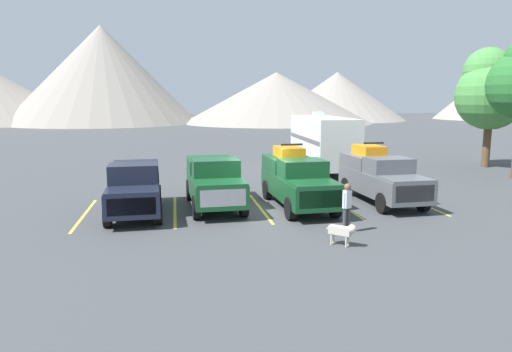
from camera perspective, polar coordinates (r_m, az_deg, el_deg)
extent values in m
plane|color=#3F4244|center=(19.52, 0.73, -4.17)|extent=(240.00, 240.00, 0.00)
cube|color=black|center=(19.33, -14.49, -2.03)|extent=(2.15, 5.32, 0.88)
cube|color=black|center=(17.38, -14.81, -1.68)|extent=(1.93, 1.54, 0.08)
cube|color=black|center=(18.72, -14.66, 0.21)|extent=(1.88, 1.43, 0.80)
cube|color=slate|center=(18.17, -14.74, 0.07)|extent=(1.72, 0.29, 0.59)
cube|color=black|center=(20.60, -14.41, 0.74)|extent=(2.00, 2.48, 0.58)
cube|color=silver|center=(16.78, -14.86, -3.60)|extent=(1.66, 0.12, 0.62)
cylinder|color=black|center=(17.66, -11.76, -4.47)|extent=(0.31, 0.83, 0.82)
cylinder|color=black|center=(17.75, -17.57, -4.64)|extent=(0.31, 0.83, 0.82)
cylinder|color=black|center=(21.14, -11.81, -2.18)|extent=(0.31, 0.83, 0.82)
cylinder|color=black|center=(21.22, -16.66, -2.34)|extent=(0.31, 0.83, 0.82)
cube|color=#144723|center=(19.90, -5.06, -1.24)|extent=(2.20, 5.40, 0.91)
cube|color=#144723|center=(17.93, -4.35, -0.79)|extent=(1.97, 1.56, 0.08)
cube|color=#144723|center=(19.29, -4.93, 0.94)|extent=(1.93, 1.46, 0.76)
cube|color=slate|center=(18.74, -4.72, 0.81)|extent=(1.76, 0.28, 0.56)
cube|color=#144723|center=(21.19, -5.56, 1.42)|extent=(2.05, 2.52, 0.56)
cube|color=silver|center=(17.32, -4.01, -2.67)|extent=(1.70, 0.12, 0.64)
cylinder|color=black|center=(18.37, -1.51, -3.56)|extent=(0.31, 0.94, 0.93)
cylinder|color=black|center=(18.14, -7.23, -3.80)|extent=(0.31, 0.94, 0.93)
cylinder|color=black|center=(21.87, -3.23, -1.47)|extent=(0.31, 0.94, 0.93)
cylinder|color=black|center=(21.67, -8.04, -1.65)|extent=(0.31, 0.94, 0.93)
cube|color=#144723|center=(19.92, 5.16, -1.29)|extent=(2.15, 5.72, 0.92)
cube|color=#144723|center=(17.93, 7.08, -0.88)|extent=(1.92, 1.65, 0.08)
cube|color=#144723|center=(19.30, 5.63, 0.88)|extent=(1.88, 1.54, 0.74)
cube|color=slate|center=(18.75, 6.18, 0.73)|extent=(1.72, 0.28, 0.55)
cube|color=#144723|center=(21.24, 3.98, 1.50)|extent=(2.00, 2.67, 0.62)
cube|color=silver|center=(17.31, 7.87, -2.81)|extent=(1.65, 0.12, 0.65)
cylinder|color=black|center=(18.53, 9.53, -3.65)|extent=(0.31, 0.89, 0.88)
cylinder|color=black|center=(17.97, 4.20, -3.96)|extent=(0.31, 0.89, 0.88)
cylinder|color=black|center=(22.07, 5.90, -1.47)|extent=(0.31, 0.89, 0.88)
cylinder|color=black|center=(21.60, 1.38, -1.66)|extent=(0.31, 0.89, 0.88)
cube|color=orange|center=(21.18, 4.00, 2.93)|extent=(1.13, 1.70, 0.45)
cylinder|color=black|center=(20.76, 5.59, 2.77)|extent=(0.20, 0.45, 0.44)
cylinder|color=black|center=(20.51, 3.26, 2.72)|extent=(0.20, 0.45, 0.44)
cylinder|color=black|center=(21.84, 4.69, 3.11)|extent=(0.20, 0.45, 0.44)
cylinder|color=black|center=(21.61, 2.47, 3.06)|extent=(0.20, 0.45, 0.44)
cube|color=black|center=(20.69, 4.37, 3.82)|extent=(0.97, 0.12, 0.08)
cube|color=#595B60|center=(21.50, 15.08, -0.81)|extent=(2.14, 5.50, 0.94)
cube|color=#595B60|center=(19.72, 17.70, -0.33)|extent=(1.92, 1.59, 0.08)
cube|color=#595B60|center=(20.95, 15.78, 1.18)|extent=(1.87, 1.48, 0.71)
cube|color=slate|center=(20.45, 16.51, 1.05)|extent=(1.71, 0.27, 0.53)
cube|color=#595B60|center=(22.68, 13.49, 1.74)|extent=(1.99, 2.57, 0.60)
cube|color=silver|center=(19.18, 18.70, -2.05)|extent=(1.65, 0.12, 0.66)
cylinder|color=black|center=(20.44, 19.59, -2.89)|extent=(0.31, 0.86, 0.85)
cylinder|color=black|center=(19.58, 15.13, -3.19)|extent=(0.31, 0.86, 0.85)
cylinder|color=black|center=(23.60, 14.94, -1.07)|extent=(0.31, 0.86, 0.85)
cylinder|color=black|center=(22.85, 10.95, -1.26)|extent=(0.31, 0.86, 0.85)
cube|color=orange|center=(22.62, 13.54, 3.06)|extent=(1.13, 1.64, 0.45)
cylinder|color=black|center=(22.33, 15.16, 2.90)|extent=(0.20, 0.45, 0.44)
cylinder|color=black|center=(21.94, 13.13, 2.87)|extent=(0.20, 0.45, 0.44)
cylinder|color=black|center=(23.30, 13.94, 3.21)|extent=(0.20, 0.45, 0.44)
cylinder|color=black|center=(22.94, 11.97, 3.19)|extent=(0.20, 0.45, 0.44)
cube|color=black|center=(22.18, 14.08, 3.89)|extent=(0.97, 0.12, 0.08)
cube|color=gold|center=(20.01, -20.08, -4.41)|extent=(0.12, 5.50, 0.01)
cube|color=gold|center=(19.67, -9.80, -4.20)|extent=(0.12, 5.50, 0.01)
cube|color=gold|center=(19.97, 0.49, -3.85)|extent=(0.12, 5.50, 0.01)
cube|color=gold|center=(20.89, 10.16, -3.41)|extent=(0.12, 5.50, 0.01)
cube|color=gold|center=(22.34, 18.80, -2.94)|extent=(0.12, 5.50, 0.01)
cube|color=silver|center=(29.71, 8.10, 4.28)|extent=(2.75, 7.98, 2.90)
cube|color=#595960|center=(29.39, 5.79, 4.55)|extent=(0.31, 7.58, 0.24)
cube|color=silver|center=(30.76, 7.57, 7.45)|extent=(0.63, 0.72, 0.30)
cube|color=#333333|center=(25.61, 10.74, -0.35)|extent=(0.17, 1.20, 0.12)
cylinder|color=black|center=(29.32, 10.64, 1.00)|extent=(0.25, 0.77, 0.76)
cylinder|color=black|center=(28.70, 6.37, 0.92)|extent=(0.25, 0.77, 0.76)
cylinder|color=black|center=(31.11, 9.56, 1.50)|extent=(0.25, 0.77, 0.76)
cylinder|color=black|center=(30.53, 5.52, 1.44)|extent=(0.25, 0.77, 0.76)
cylinder|color=#3F3F42|center=(16.48, 10.69, -5.33)|extent=(0.13, 0.13, 0.87)
cylinder|color=#3F3F42|center=(16.60, 11.14, -5.24)|extent=(0.13, 0.13, 0.87)
cube|color=silver|center=(16.37, 11.00, -2.77)|extent=(0.31, 0.28, 0.62)
sphere|color=brown|center=(16.29, 11.04, -1.30)|extent=(0.24, 0.24, 0.24)
cylinder|color=silver|center=(16.28, 10.64, -2.93)|extent=(0.10, 0.10, 0.56)
cylinder|color=silver|center=(16.47, 11.34, -2.81)|extent=(0.10, 0.10, 0.56)
cube|color=beige|center=(15.07, 10.15, -6.51)|extent=(0.70, 0.66, 0.26)
sphere|color=beige|center=(14.91, 11.56, -6.31)|extent=(0.29, 0.29, 0.29)
cylinder|color=beige|center=(15.20, 8.79, -6.13)|extent=(0.15, 0.14, 0.20)
cylinder|color=beige|center=(15.15, 11.11, -7.67)|extent=(0.06, 0.06, 0.36)
cylinder|color=beige|center=(15.00, 10.88, -7.84)|extent=(0.06, 0.06, 0.36)
cylinder|color=beige|center=(15.33, 9.38, -7.42)|extent=(0.06, 0.06, 0.36)
cylinder|color=beige|center=(15.18, 9.13, -7.59)|extent=(0.06, 0.06, 0.36)
cylinder|color=brown|center=(35.21, 26.21, 3.93)|extent=(0.50, 0.50, 3.64)
sphere|color=#478C42|center=(35.10, 26.56, 8.71)|extent=(4.50, 4.50, 4.50)
sphere|color=#478C42|center=(35.31, 26.32, 11.29)|extent=(3.15, 3.15, 3.15)
cone|color=gray|center=(93.49, -18.12, 11.61)|extent=(35.04, 35.04, 17.88)
cone|color=gray|center=(90.20, 2.49, 9.47)|extent=(35.73, 35.73, 9.45)
cone|color=gray|center=(103.05, 9.78, 9.52)|extent=(28.83, 28.83, 10.11)
cone|color=gray|center=(118.46, 26.75, 8.88)|extent=(24.64, 24.64, 11.12)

